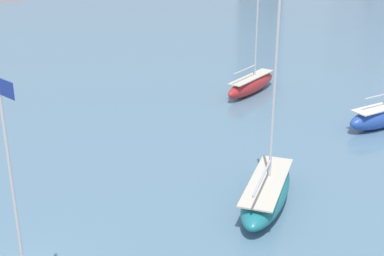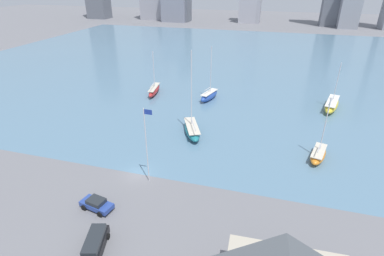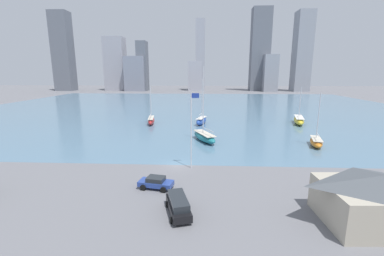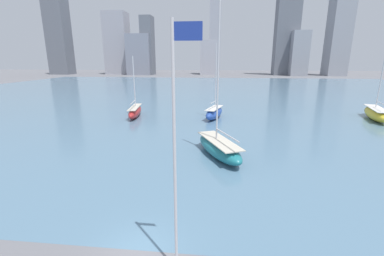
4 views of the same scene
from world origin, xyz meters
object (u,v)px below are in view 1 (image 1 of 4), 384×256
object	(u,v)px
sailboat_red	(251,84)
sailboat_teal	(267,191)
flag_pole	(14,195)
sailboat_blue	(381,116)

from	to	relation	value
sailboat_red	sailboat_teal	distance (m)	23.96
flag_pole	sailboat_blue	world-z (taller)	sailboat_blue
sailboat_blue	sailboat_teal	bearing A→B (deg)	-72.14
flag_pole	sailboat_blue	xyz separation A→B (m)	(1.05, 34.29, -5.25)
flag_pole	sailboat_teal	xyz separation A→B (m)	(1.94, 15.98, -5.33)
sailboat_red	sailboat_blue	distance (m)	14.46
flag_pole	sailboat_blue	size ratio (longest dim) A/B	0.91
sailboat_blue	sailboat_teal	distance (m)	18.32
sailboat_blue	flag_pole	bearing A→B (deg)	-76.68
flag_pole	sailboat_red	size ratio (longest dim) A/B	1.09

